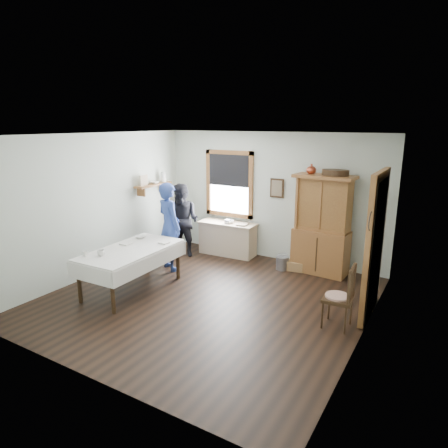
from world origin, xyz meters
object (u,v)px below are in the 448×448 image
object	(u,v)px
dining_table	(132,269)
spindle_chair	(338,296)
wicker_basket	(296,266)
figure_dark	(183,223)
pail	(282,263)
work_counter	(228,238)
woman_blue	(169,230)
china_hutch	(322,225)

from	to	relation	value
dining_table	spindle_chair	size ratio (longest dim) A/B	1.97
dining_table	wicker_basket	bearing A→B (deg)	47.93
wicker_basket	figure_dark	world-z (taller)	figure_dark
spindle_chair	pail	xyz separation A→B (m)	(-1.58, 1.76, -0.35)
work_counter	wicker_basket	bearing A→B (deg)	-8.63
spindle_chair	wicker_basket	size ratio (longest dim) A/B	3.04
spindle_chair	figure_dark	xyz separation A→B (m)	(-3.81, 1.45, 0.26)
pail	woman_blue	bearing A→B (deg)	-150.34
wicker_basket	woman_blue	bearing A→B (deg)	-151.52
dining_table	wicker_basket	world-z (taller)	dining_table
dining_table	woman_blue	distance (m)	1.25
spindle_chair	figure_dark	size ratio (longest dim) A/B	0.65
work_counter	pail	distance (m)	1.47
spindle_chair	pail	size ratio (longest dim) A/B	3.57
dining_table	figure_dark	distance (m)	2.04
dining_table	wicker_basket	xyz separation A→B (m)	(2.15, 2.38, -0.29)
work_counter	spindle_chair	size ratio (longest dim) A/B	1.34
woman_blue	dining_table	bearing A→B (deg)	117.59
pail	figure_dark	size ratio (longest dim) A/B	0.18
work_counter	spindle_chair	world-z (taller)	spindle_chair
spindle_chair	wicker_basket	distance (m)	2.31
spindle_chair	woman_blue	xyz separation A→B (m)	(-3.54, 0.64, 0.34)
china_hutch	woman_blue	size ratio (longest dim) A/B	1.18
work_counter	woman_blue	world-z (taller)	woman_blue
dining_table	figure_dark	bearing A→B (deg)	99.90
work_counter	pail	world-z (taller)	work_counter
china_hutch	spindle_chair	distance (m)	2.23
wicker_basket	spindle_chair	bearing A→B (deg)	-54.40
pail	woman_blue	distance (m)	2.36
work_counter	spindle_chair	xyz separation A→B (m)	(3.01, -2.02, 0.11)
woman_blue	spindle_chair	bearing A→B (deg)	-166.24
china_hutch	woman_blue	xyz separation A→B (m)	(-2.65, -1.35, -0.15)
dining_table	china_hutch	bearing A→B (deg)	44.32
work_counter	wicker_basket	world-z (taller)	work_counter
china_hutch	figure_dark	size ratio (longest dim) A/B	1.30
china_hutch	woman_blue	distance (m)	2.98
china_hutch	spindle_chair	world-z (taller)	china_hutch
dining_table	pail	distance (m)	2.98
woman_blue	china_hutch	bearing A→B (deg)	-129.00
dining_table	woman_blue	world-z (taller)	woman_blue
dining_table	figure_dark	xyz separation A→B (m)	(-0.35, 1.98, 0.36)
china_hutch	wicker_basket	xyz separation A→B (m)	(-0.44, -0.14, -0.87)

